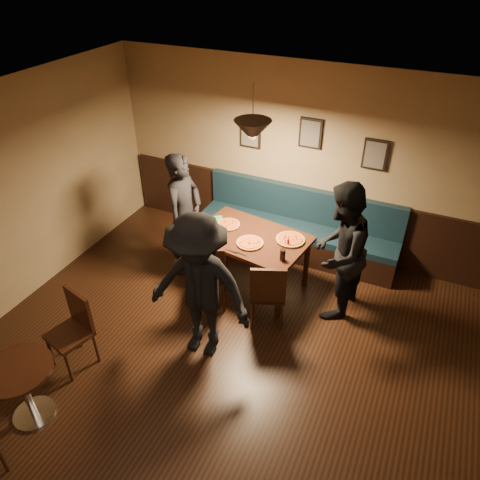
{
  "coord_description": "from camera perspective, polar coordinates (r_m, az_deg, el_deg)",
  "views": [
    {
      "loc": [
        1.6,
        -2.35,
        4.14
      ],
      "look_at": [
        -0.35,
        1.9,
        0.95
      ],
      "focal_mm": 33.89,
      "sensor_mm": 36.0,
      "label": 1
    }
  ],
  "objects": [
    {
      "name": "cafe_chair_far",
      "position": [
        5.44,
        -20.76,
        -10.97
      ],
      "size": [
        0.51,
        0.51,
        0.94
      ],
      "primitive_type": null,
      "rotation": [
        0.0,
        0.0,
        2.88
      ],
      "color": "#311B0D",
      "rests_on": "floor"
    },
    {
      "name": "booth_bench",
      "position": [
        6.82,
        7.22,
        1.79
      ],
      "size": [
        3.0,
        0.6,
        1.0
      ],
      "primitive_type": null,
      "color": "#0F232D",
      "rests_on": "ground"
    },
    {
      "name": "floor",
      "position": [
        5.02,
        -5.85,
        -21.5
      ],
      "size": [
        7.0,
        7.0,
        0.0
      ],
      "primitive_type": "plane",
      "color": "black",
      "rests_on": "ground"
    },
    {
      "name": "cafe_table",
      "position": [
        5.2,
        -25.35,
        -16.97
      ],
      "size": [
        0.8,
        0.8,
        0.71
      ],
      "primitive_type": "cylinder",
      "rotation": [
        0.0,
        0.0,
        -0.21
      ],
      "color": "black",
      "rests_on": "floor"
    },
    {
      "name": "pizza_c",
      "position": [
        5.95,
        6.35,
        0.07
      ],
      "size": [
        0.42,
        0.42,
        0.04
      ],
      "primitive_type": "cylinder",
      "rotation": [
        0.0,
        0.0,
        0.11
      ],
      "color": "#C95A25",
      "rests_on": "dining_table"
    },
    {
      "name": "wall_back",
      "position": [
        6.65,
        8.61,
        9.61
      ],
      "size": [
        6.0,
        0.0,
        6.0
      ],
      "primitive_type": "plane",
      "rotation": [
        1.57,
        0.0,
        0.0
      ],
      "color": "#8C704F",
      "rests_on": "ground"
    },
    {
      "name": "picture_right",
      "position": [
        6.35,
        16.64,
        10.27
      ],
      "size": [
        0.32,
        0.04,
        0.42
      ],
      "primitive_type": "cube",
      "color": "black",
      "rests_on": "wall_back"
    },
    {
      "name": "picture_left",
      "position": [
        6.79,
        1.32,
        13.24
      ],
      "size": [
        0.32,
        0.04,
        0.42
      ],
      "primitive_type": "cube",
      "color": "black",
      "rests_on": "wall_back"
    },
    {
      "name": "soda_glass",
      "position": [
        5.56,
        5.39,
        -1.87
      ],
      "size": [
        0.09,
        0.09,
        0.15
      ],
      "primitive_type": "cylinder",
      "rotation": [
        0.0,
        0.0,
        0.38
      ],
      "color": "black",
      "rests_on": "dining_table"
    },
    {
      "name": "dining_table",
      "position": [
        6.24,
        1.34,
        -2.56
      ],
      "size": [
        1.61,
        1.16,
        0.79
      ],
      "primitive_type": "cube",
      "rotation": [
        0.0,
        0.0,
        -0.15
      ],
      "color": "black",
      "rests_on": "floor"
    },
    {
      "name": "diner_right",
      "position": [
        5.63,
        12.36,
        -1.51
      ],
      "size": [
        0.79,
        0.96,
        1.83
      ],
      "primitive_type": "imported",
      "rotation": [
        0.0,
        0.0,
        -1.68
      ],
      "color": "black",
      "rests_on": "floor"
    },
    {
      "name": "pendant_lamp",
      "position": [
        5.34,
        1.61,
        13.58
      ],
      "size": [
        0.44,
        0.44,
        0.25
      ],
      "primitive_type": "cone",
      "rotation": [
        3.14,
        0.0,
        0.0
      ],
      "color": "black",
      "rests_on": "ceiling"
    },
    {
      "name": "tabasco_bottle",
      "position": [
        5.81,
        6.09,
        -0.27
      ],
      "size": [
        0.04,
        0.04,
        0.13
      ],
      "primitive_type": "cylinder",
      "rotation": [
        0.0,
        0.0,
        -0.4
      ],
      "color": "#96050B",
      "rests_on": "dining_table"
    },
    {
      "name": "wainscot",
      "position": [
        7.05,
        7.92,
        2.86
      ],
      "size": [
        5.88,
        0.06,
        1.0
      ],
      "primitive_type": "cube",
      "color": "black",
      "rests_on": "ground"
    },
    {
      "name": "napkin_a",
      "position": [
        6.39,
        -2.83,
        2.73
      ],
      "size": [
        0.19,
        0.19,
        0.01
      ],
      "primitive_type": "cube",
      "rotation": [
        0.0,
        0.0,
        0.6
      ],
      "color": "#217E38",
      "rests_on": "dining_table"
    },
    {
      "name": "chair_near_left",
      "position": [
        5.87,
        -3.88,
        -4.07
      ],
      "size": [
        0.58,
        0.58,
        1.0
      ],
      "primitive_type": null,
      "rotation": [
        0.0,
        0.0,
        0.42
      ],
      "color": "black",
      "rests_on": "floor"
    },
    {
      "name": "ceiling",
      "position": [
        3.14,
        -8.81,
        8.65
      ],
      "size": [
        7.0,
        7.0,
        0.0
      ],
      "primitive_type": "plane",
      "rotation": [
        3.14,
        0.0,
        0.0
      ],
      "color": "silver",
      "rests_on": "ground"
    },
    {
      "name": "diner_front",
      "position": [
        4.98,
        -5.16,
        -6.09
      ],
      "size": [
        1.23,
        0.75,
        1.84
      ],
      "primitive_type": "imported",
      "rotation": [
        0.0,
        0.0,
        0.06
      ],
      "color": "black",
      "rests_on": "floor"
    },
    {
      "name": "napkin_b",
      "position": [
        6.02,
        -4.15,
        0.46
      ],
      "size": [
        0.17,
        0.17,
        0.01
      ],
      "primitive_type": "cube",
      "rotation": [
        0.0,
        0.0,
        0.27
      ],
      "color": "#1C6923",
      "rests_on": "dining_table"
    },
    {
      "name": "diner_left",
      "position": [
        6.31,
        -6.99,
        3.16
      ],
      "size": [
        0.46,
        0.68,
        1.8
      ],
      "primitive_type": "imported",
      "rotation": [
        0.0,
        0.0,
        1.53
      ],
      "color": "black",
      "rests_on": "floor"
    },
    {
      "name": "cutlery_set",
      "position": [
        5.7,
        -0.43,
        -1.63
      ],
      "size": [
        0.18,
        0.04,
        0.0
      ],
      "primitive_type": "cube",
      "rotation": [
        0.0,
        0.0,
        1.44
      ],
      "color": "white",
      "rests_on": "dining_table"
    },
    {
      "name": "pizza_a",
      "position": [
        6.22,
        -1.48,
        1.97
      ],
      "size": [
        0.34,
        0.34,
        0.04
      ],
      "primitive_type": "cylinder",
      "rotation": [
        0.0,
        0.0,
        0.06
      ],
      "color": "#C17124",
      "rests_on": "dining_table"
    },
    {
      "name": "pizza_b",
      "position": [
        5.85,
        1.26,
        -0.36
      ],
      "size": [
        0.39,
        0.39,
        0.04
      ],
      "primitive_type": "cylinder",
      "rotation": [
        0.0,
        0.0,
        -0.12
      ],
      "color": "gold",
      "rests_on": "dining_table"
    },
    {
      "name": "picture_center",
      "position": [
        6.45,
        8.88,
        13.14
      ],
      "size": [
        0.32,
        0.04,
        0.42
      ],
      "primitive_type": "cube",
      "color": "black",
      "rests_on": "wall_back"
    },
    {
      "name": "chair_near_right",
      "position": [
        5.62,
        3.47,
        -6.37
      ],
      "size": [
        0.55,
        0.55,
        0.96
      ],
      "primitive_type": null,
      "rotation": [
        0.0,
        0.0,
        0.38
      ],
      "color": "black",
      "rests_on": "floor"
    }
  ]
}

